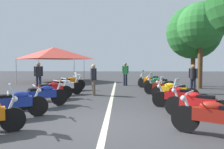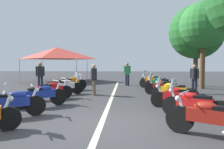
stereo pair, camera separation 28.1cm
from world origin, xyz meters
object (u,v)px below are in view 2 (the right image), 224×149
(motorcycle_right_row_4, at_px, (162,87))
(bystander_0, at_px, (40,74))
(motorcycle_right_row_0, at_px, (213,118))
(roadside_tree_0, at_px, (196,32))
(roadside_tree_2, at_px, (203,26))
(motorcycle_left_row_2, at_px, (41,95))
(motorcycle_left_row_5, at_px, (71,83))
(motorcycle_right_row_6, at_px, (153,82))
(bystander_1, at_px, (127,72))
(bystander_4, at_px, (194,77))
(motorcycle_right_row_1, at_px, (194,104))
(motorcycle_right_row_2, at_px, (178,97))
(motorcycle_right_row_7, at_px, (153,80))
(motorcycle_left_row_3, at_px, (51,90))
(event_tent, at_px, (57,53))
(motorcycle_left_row_1, at_px, (12,103))
(bystander_3, at_px, (94,77))
(motorcycle_right_row_3, at_px, (173,91))
(motorcycle_left_row_4, at_px, (64,86))
(motorcycle_right_row_5, at_px, (160,84))

(motorcycle_right_row_4, xyz_separation_m, bystander_0, (1.03, 7.05, 0.57))
(motorcycle_right_row_0, bearing_deg, roadside_tree_0, -73.97)
(roadside_tree_2, bearing_deg, motorcycle_left_row_2, 127.92)
(motorcycle_left_row_5, xyz_separation_m, bystander_0, (-0.54, 1.70, 0.56))
(motorcycle_right_row_4, height_order, motorcycle_right_row_6, motorcycle_right_row_4)
(bystander_1, height_order, roadside_tree_0, roadside_tree_0)
(bystander_4, bearing_deg, motorcycle_right_row_1, 31.35)
(motorcycle_right_row_2, relative_size, roadside_tree_0, 0.34)
(motorcycle_left_row_2, xyz_separation_m, motorcycle_right_row_4, (3.37, -5.20, -0.01))
(motorcycle_right_row_6, bearing_deg, bystander_1, -14.46)
(motorcycle_right_row_7, bearing_deg, bystander_1, 21.31)
(motorcycle_left_row_3, relative_size, motorcycle_left_row_5, 0.98)
(motorcycle_left_row_3, distance_m, motorcycle_left_row_5, 3.30)
(bystander_1, height_order, event_tent, event_tent)
(bystander_1, relative_size, bystander_4, 1.08)
(motorcycle_left_row_3, xyz_separation_m, motorcycle_right_row_4, (1.73, -5.42, 0.01))
(motorcycle_left_row_3, bearing_deg, motorcycle_left_row_1, -127.08)
(bystander_3, xyz_separation_m, roadside_tree_0, (4.87, -6.81, 3.02))
(motorcycle_right_row_3, bearing_deg, event_tent, -18.96)
(motorcycle_left_row_5, xyz_separation_m, motorcycle_right_row_7, (3.10, -5.48, -0.01))
(motorcycle_right_row_6, xyz_separation_m, roadside_tree_0, (1.50, -3.25, 3.53))
(bystander_4, relative_size, event_tent, 0.30)
(motorcycle_left_row_4, height_order, motorcycle_right_row_2, motorcycle_left_row_4)
(motorcycle_right_row_3, xyz_separation_m, roadside_tree_0, (6.42, -3.02, 3.52))
(motorcycle_right_row_5, bearing_deg, motorcycle_right_row_4, 117.46)
(motorcycle_right_row_1, bearing_deg, bystander_0, -7.28)
(bystander_1, xyz_separation_m, event_tent, (3.31, 6.52, 1.62))
(motorcycle_right_row_0, height_order, event_tent, event_tent)
(roadside_tree_0, height_order, roadside_tree_2, roadside_tree_0)
(motorcycle_right_row_5, relative_size, bystander_4, 1.11)
(motorcycle_right_row_3, xyz_separation_m, bystander_0, (2.84, 7.21, 0.57))
(motorcycle_right_row_7, bearing_deg, motorcycle_left_row_5, 55.53)
(motorcycle_right_row_4, bearing_deg, motorcycle_right_row_0, 113.27)
(motorcycle_left_row_5, bearing_deg, bystander_4, -40.03)
(motorcycle_left_row_2, height_order, bystander_1, bystander_1)
(motorcycle_left_row_4, height_order, bystander_4, bystander_4)
(roadside_tree_0, distance_m, roadside_tree_2, 1.48)
(motorcycle_left_row_3, xyz_separation_m, event_tent, (9.87, 2.92, 2.20))
(bystander_3, bearing_deg, motorcycle_left_row_4, 155.00)
(bystander_4, bearing_deg, motorcycle_right_row_2, 24.63)
(motorcycle_left_row_5, relative_size, motorcycle_right_row_3, 0.97)
(motorcycle_left_row_1, xyz_separation_m, bystander_4, (5.67, -7.33, 0.49))
(motorcycle_left_row_4, relative_size, roadside_tree_0, 0.34)
(motorcycle_left_row_2, distance_m, motorcycle_right_row_0, 6.07)
(motorcycle_left_row_4, distance_m, bystander_3, 1.72)
(motorcycle_left_row_1, bearing_deg, bystander_3, 40.60)
(motorcycle_left_row_1, bearing_deg, roadside_tree_2, 15.24)
(bystander_1, bearing_deg, motorcycle_left_row_4, 126.51)
(motorcycle_right_row_7, bearing_deg, motorcycle_right_row_4, 114.41)
(motorcycle_left_row_4, bearing_deg, roadside_tree_2, -6.72)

